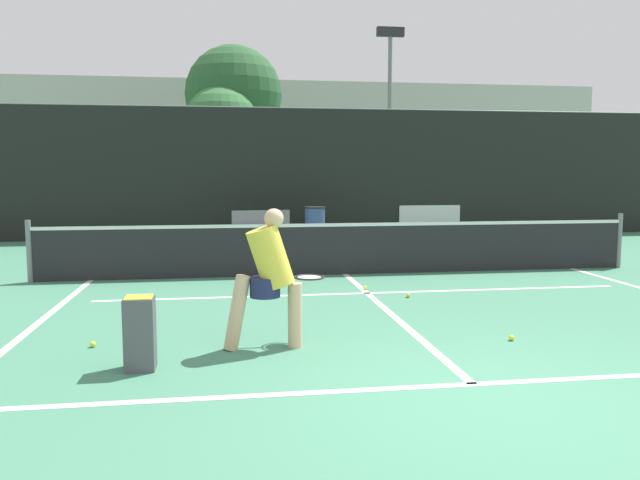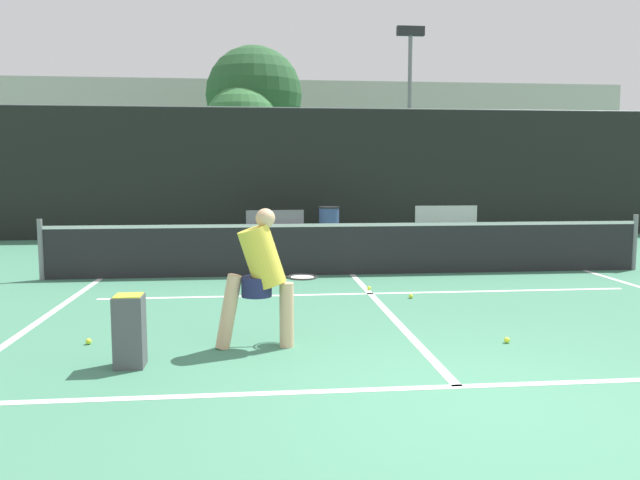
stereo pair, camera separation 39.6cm
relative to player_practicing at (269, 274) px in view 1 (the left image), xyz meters
name	(u,v)px [view 1 (the left image)]	position (x,y,z in m)	size (l,w,h in m)	color
ground_plane	(491,401)	(1.71, -1.83, -0.81)	(100.00, 100.00, 0.00)	#427F60
court_baseline_near	(473,384)	(1.71, -1.43, -0.80)	(11.00, 0.10, 0.01)	white
court_service_line	(367,293)	(1.71, 2.80, -0.80)	(8.25, 0.10, 0.01)	white
court_center_mark	(387,310)	(1.71, 1.60, -0.80)	(0.10, 6.06, 0.01)	white
court_sideline_left	(40,322)	(-2.80, 1.60, -0.80)	(0.10, 7.06, 0.01)	white
net	(345,247)	(1.71, 4.63, -0.30)	(11.09, 0.09, 1.07)	slate
fence_back	(302,173)	(1.71, 11.26, 1.03)	(24.00, 0.06, 3.70)	black
player_practicing	(269,274)	(0.00, 0.00, 0.00)	(1.13, 0.59, 1.51)	#DBAD84
tennis_ball_scattered_0	(135,306)	(-1.72, 2.23, -0.77)	(0.07, 0.07, 0.07)	#D1E033
tennis_ball_scattered_2	(408,295)	(2.25, 2.39, -0.77)	(0.07, 0.07, 0.07)	#D1E033
tennis_ball_scattered_3	(512,338)	(2.71, -0.12, -0.77)	(0.07, 0.07, 0.07)	#D1E033
tennis_ball_scattered_4	(93,344)	(-1.89, 0.30, -0.77)	(0.07, 0.07, 0.07)	#D1E033
tennis_ball_scattered_5	(365,288)	(1.75, 3.09, -0.77)	(0.07, 0.07, 0.07)	#D1E033
ball_hopper	(140,331)	(-1.28, -0.54, -0.44)	(0.28, 0.28, 0.71)	#4C4C51
courtside_bench	(262,225)	(0.48, 9.96, -0.34)	(1.58, 0.52, 0.86)	slate
trash_bin	(315,224)	(1.93, 10.11, -0.33)	(0.57, 0.57, 0.94)	#384C7F
parked_car	(410,210)	(5.54, 13.23, -0.18)	(1.86, 4.20, 1.49)	silver
floodlight_mast	(390,96)	(6.13, 18.25, 4.10)	(1.10, 0.24, 7.59)	slate
tree_west	(234,95)	(-0.06, 20.32, 4.28)	(4.05, 4.05, 7.13)	brown
tree_mid	(222,124)	(-0.56, 18.95, 2.96)	(3.01, 3.01, 5.29)	brown
building_far	(266,145)	(1.71, 27.18, 2.47)	(36.00, 2.40, 6.56)	#B2ADA3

